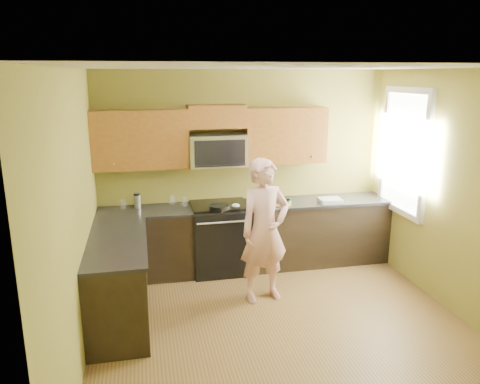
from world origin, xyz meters
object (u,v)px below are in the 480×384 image
object	(u,v)px
stove	(220,238)
woman	(265,231)
frying_pan	(219,209)
microwave	(218,166)
butter_tub	(286,205)
travel_mug	(138,208)

from	to	relation	value
stove	woman	size ratio (longest dim) A/B	0.55
woman	frying_pan	size ratio (longest dim) A/B	3.89
microwave	butter_tub	size ratio (longest dim) A/B	5.65
butter_tub	travel_mug	bearing A→B (deg)	171.09
microwave	woman	bearing A→B (deg)	-70.23
microwave	woman	size ratio (longest dim) A/B	0.44
woman	travel_mug	distance (m)	1.81
butter_tub	travel_mug	xyz separation A→B (m)	(-1.96, 0.31, 0.00)
woman	travel_mug	size ratio (longest dim) A/B	8.95
stove	frying_pan	world-z (taller)	frying_pan
microwave	travel_mug	bearing A→B (deg)	177.76
stove	woman	world-z (taller)	woman
microwave	woman	world-z (taller)	woman
microwave	butter_tub	distance (m)	1.07
frying_pan	travel_mug	xyz separation A→B (m)	(-1.03, 0.41, -0.03)
travel_mug	woman	bearing A→B (deg)	-36.97
stove	woman	xyz separation A→B (m)	(0.38, -0.92, 0.38)
stove	travel_mug	xyz separation A→B (m)	(-1.07, 0.17, 0.45)
travel_mug	frying_pan	bearing A→B (deg)	-21.54
travel_mug	microwave	bearing A→B (deg)	-2.24
stove	butter_tub	world-z (taller)	butter_tub
microwave	travel_mug	size ratio (longest dim) A/B	3.96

